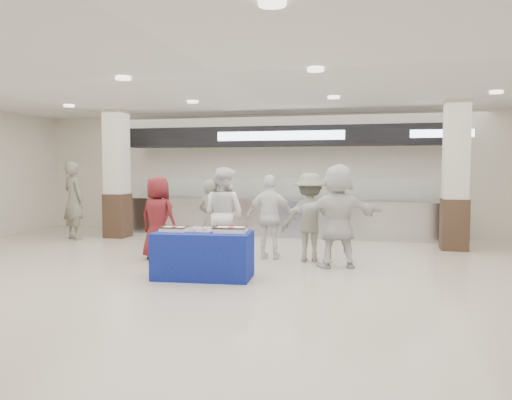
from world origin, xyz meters
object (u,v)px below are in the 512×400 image
(cupcake_tray, at_px, (200,230))
(soldier_bg, at_px, (74,201))
(display_table, at_px, (203,255))
(soldier_b, at_px, (310,217))
(sheet_cake_left, at_px, (174,228))
(civilian_maroon, at_px, (158,218))
(sheet_cake_right, at_px, (231,229))
(chef_short, at_px, (270,217))
(civilian_white, at_px, (338,216))
(soldier_a, at_px, (212,220))
(chef_tall, at_px, (223,214))

(cupcake_tray, height_order, soldier_bg, soldier_bg)
(cupcake_tray, bearing_deg, display_table, -21.91)
(soldier_b, bearing_deg, sheet_cake_left, 36.92)
(civilian_maroon, bearing_deg, sheet_cake_right, 156.93)
(chef_short, bearing_deg, civilian_white, 159.27)
(soldier_a, relative_size, soldier_b, 0.92)
(civilian_white, bearing_deg, display_table, 14.29)
(sheet_cake_left, xyz_separation_m, chef_tall, (0.36, 1.52, 0.10))
(sheet_cake_right, distance_m, civilian_white, 2.05)
(sheet_cake_right, relative_size, chef_tall, 0.29)
(sheet_cake_right, bearing_deg, soldier_b, 59.31)
(sheet_cake_left, relative_size, sheet_cake_right, 0.82)
(display_table, distance_m, chef_tall, 1.60)
(chef_tall, xyz_separation_m, chef_short, (0.84, 0.36, -0.07))
(cupcake_tray, distance_m, soldier_bg, 5.49)
(civilian_maroon, relative_size, chef_tall, 0.90)
(civilian_maroon, height_order, soldier_a, civilian_maroon)
(cupcake_tray, xyz_separation_m, soldier_a, (-0.29, 1.43, -0.01))
(chef_tall, relative_size, soldier_b, 1.07)
(sheet_cake_right, bearing_deg, civilian_white, 38.79)
(sheet_cake_left, height_order, soldier_bg, soldier_bg)
(sheet_cake_right, distance_m, soldier_b, 2.03)
(display_table, distance_m, soldier_bg, 5.58)
(civilian_white, bearing_deg, soldier_bg, -35.57)
(soldier_a, relative_size, chef_tall, 0.87)
(sheet_cake_right, height_order, cupcake_tray, sheet_cake_right)
(sheet_cake_left, relative_size, soldier_bg, 0.22)
(civilian_maroon, xyz_separation_m, chef_tall, (1.26, 0.18, 0.09))
(civilian_maroon, bearing_deg, soldier_a, -162.50)
(sheet_cake_right, relative_size, civilian_maroon, 0.33)
(soldier_a, xyz_separation_m, soldier_b, (1.83, 0.39, 0.06))
(cupcake_tray, distance_m, chef_short, 2.00)
(sheet_cake_left, height_order, soldier_b, soldier_b)
(display_table, relative_size, chef_tall, 0.87)
(soldier_bg, bearing_deg, sheet_cake_right, 175.12)
(soldier_b, height_order, civilian_white, civilian_white)
(soldier_b, bearing_deg, chef_tall, 5.17)
(civilian_white, bearing_deg, cupcake_tray, 13.16)
(soldier_a, bearing_deg, chef_short, -144.38)
(soldier_b, bearing_deg, sheet_cake_right, 53.12)
(sheet_cake_right, xyz_separation_m, soldier_bg, (-4.95, 3.15, 0.15))
(cupcake_tray, bearing_deg, civilian_maroon, 135.61)
(chef_short, distance_m, soldier_bg, 5.39)
(display_table, bearing_deg, soldier_a, 98.33)
(cupcake_tray, xyz_separation_m, chef_tall, (-0.07, 1.49, 0.11))
(chef_short, height_order, soldier_bg, soldier_bg)
(civilian_maroon, xyz_separation_m, soldier_a, (1.05, 0.12, -0.03))
(sheet_cake_left, xyz_separation_m, sheet_cake_right, (0.93, 0.10, 0.01))
(civilian_maroon, height_order, civilian_white, civilian_white)
(display_table, relative_size, soldier_bg, 0.81)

